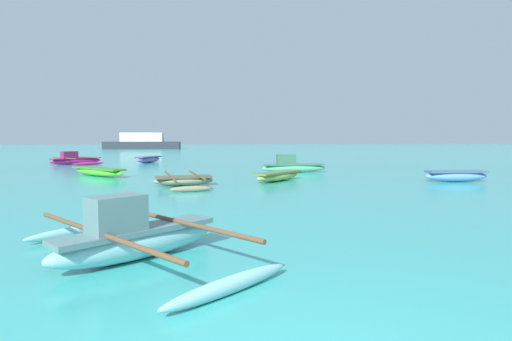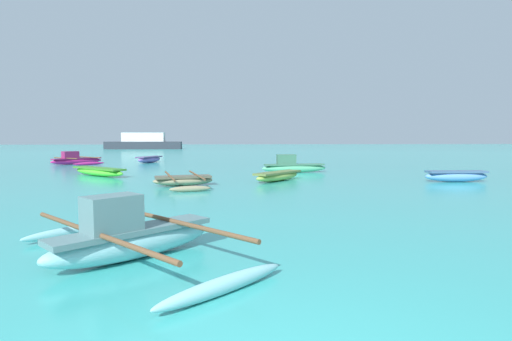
{
  "view_description": "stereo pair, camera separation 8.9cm",
  "coord_description": "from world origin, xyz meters",
  "px_view_note": "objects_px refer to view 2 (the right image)",
  "views": [
    {
      "loc": [
        -0.43,
        -1.89,
        1.76
      ],
      "look_at": [
        1.36,
        16.85,
        0.25
      ],
      "focal_mm": 28.0,
      "sensor_mm": 36.0,
      "label": 1
    },
    {
      "loc": [
        -0.34,
        -1.9,
        1.76
      ],
      "look_at": [
        1.36,
        16.85,
        0.25
      ],
      "focal_mm": 28.0,
      "sensor_mm": 36.0,
      "label": 2
    }
  ],
  "objects_px": {
    "moored_boat_2": "(183,180)",
    "moored_boat_7": "(99,171)",
    "moored_boat_1": "(131,238)",
    "distant_ferry": "(144,142)",
    "moored_boat_5": "(278,176)",
    "moored_boat_3": "(149,159)",
    "moored_boat_0": "(293,166)",
    "moored_boat_6": "(456,176)",
    "moored_boat_4": "(76,160)"
  },
  "relations": [
    {
      "from": "moored_boat_3",
      "to": "distant_ferry",
      "type": "xyz_separation_m",
      "value": [
        -7.56,
        38.77,
        0.86
      ]
    },
    {
      "from": "moored_boat_0",
      "to": "moored_boat_2",
      "type": "relative_size",
      "value": 0.86
    },
    {
      "from": "moored_boat_1",
      "to": "moored_boat_3",
      "type": "height_order",
      "value": "moored_boat_1"
    },
    {
      "from": "distant_ferry",
      "to": "moored_boat_6",
      "type": "bearing_deg",
      "value": -67.21
    },
    {
      "from": "moored_boat_0",
      "to": "moored_boat_6",
      "type": "bearing_deg",
      "value": -45.71
    },
    {
      "from": "moored_boat_7",
      "to": "moored_boat_0",
      "type": "bearing_deg",
      "value": 49.86
    },
    {
      "from": "moored_boat_0",
      "to": "moored_boat_3",
      "type": "height_order",
      "value": "moored_boat_0"
    },
    {
      "from": "moored_boat_2",
      "to": "moored_boat_6",
      "type": "bearing_deg",
      "value": -10.43
    },
    {
      "from": "moored_boat_4",
      "to": "moored_boat_7",
      "type": "xyz_separation_m",
      "value": [
        4.15,
        -9.01,
        -0.07
      ]
    },
    {
      "from": "moored_boat_1",
      "to": "moored_boat_3",
      "type": "xyz_separation_m",
      "value": [
        -3.83,
        23.79,
        -0.06
      ]
    },
    {
      "from": "moored_boat_0",
      "to": "moored_boat_7",
      "type": "distance_m",
      "value": 9.52
    },
    {
      "from": "distant_ferry",
      "to": "moored_boat_5",
      "type": "bearing_deg",
      "value": -73.81
    },
    {
      "from": "moored_boat_4",
      "to": "moored_boat_6",
      "type": "xyz_separation_m",
      "value": [
        19.45,
        -13.0,
        -0.04
      ]
    },
    {
      "from": "moored_boat_1",
      "to": "moored_boat_2",
      "type": "bearing_deg",
      "value": 48.96
    },
    {
      "from": "moored_boat_1",
      "to": "distant_ferry",
      "type": "bearing_deg",
      "value": 58.84
    },
    {
      "from": "moored_boat_1",
      "to": "moored_boat_6",
      "type": "xyz_separation_m",
      "value": [
        10.9,
        9.5,
        -0.06
      ]
    },
    {
      "from": "moored_boat_5",
      "to": "moored_boat_2",
      "type": "bearing_deg",
      "value": 151.27
    },
    {
      "from": "moored_boat_3",
      "to": "moored_boat_7",
      "type": "distance_m",
      "value": 10.32
    },
    {
      "from": "moored_boat_7",
      "to": "moored_boat_5",
      "type": "bearing_deg",
      "value": 23.85
    },
    {
      "from": "moored_boat_7",
      "to": "distant_ferry",
      "type": "distance_m",
      "value": 49.58
    },
    {
      "from": "moored_boat_0",
      "to": "moored_boat_4",
      "type": "relative_size",
      "value": 0.89
    },
    {
      "from": "moored_boat_0",
      "to": "moored_boat_2",
      "type": "xyz_separation_m",
      "value": [
        -5.13,
        -5.31,
        -0.13
      ]
    },
    {
      "from": "moored_boat_3",
      "to": "moored_boat_6",
      "type": "bearing_deg",
      "value": -111.47
    },
    {
      "from": "moored_boat_3",
      "to": "moored_boat_5",
      "type": "relative_size",
      "value": 1.05
    },
    {
      "from": "moored_boat_1",
      "to": "moored_boat_5",
      "type": "bearing_deg",
      "value": 29.11
    },
    {
      "from": "moored_boat_6",
      "to": "moored_boat_5",
      "type": "bearing_deg",
      "value": 174.45
    },
    {
      "from": "moored_boat_5",
      "to": "moored_boat_6",
      "type": "bearing_deg",
      "value": -56.62
    },
    {
      "from": "moored_boat_6",
      "to": "moored_boat_3",
      "type": "bearing_deg",
      "value": 138.42
    },
    {
      "from": "moored_boat_2",
      "to": "moored_boat_7",
      "type": "xyz_separation_m",
      "value": [
        -4.34,
        4.32,
        0.02
      ]
    },
    {
      "from": "moored_boat_1",
      "to": "moored_boat_6",
      "type": "distance_m",
      "value": 14.46
    },
    {
      "from": "moored_boat_3",
      "to": "moored_boat_5",
      "type": "bearing_deg",
      "value": -127.73
    },
    {
      "from": "moored_boat_3",
      "to": "moored_boat_5",
      "type": "distance_m",
      "value": 15.26
    },
    {
      "from": "moored_boat_2",
      "to": "moored_boat_6",
      "type": "xyz_separation_m",
      "value": [
        10.97,
        0.34,
        0.05
      ]
    },
    {
      "from": "moored_boat_5",
      "to": "moored_boat_6",
      "type": "relative_size",
      "value": 1.02
    },
    {
      "from": "moored_boat_4",
      "to": "moored_boat_1",
      "type": "bearing_deg",
      "value": -116.56
    },
    {
      "from": "moored_boat_1",
      "to": "distant_ferry",
      "type": "xyz_separation_m",
      "value": [
        -11.4,
        62.56,
        0.8
      ]
    },
    {
      "from": "moored_boat_3",
      "to": "moored_boat_7",
      "type": "relative_size",
      "value": 0.84
    },
    {
      "from": "moored_boat_5",
      "to": "distant_ferry",
      "type": "distance_m",
      "value": 54.19
    },
    {
      "from": "moored_boat_0",
      "to": "moored_boat_3",
      "type": "distance_m",
      "value": 12.88
    },
    {
      "from": "moored_boat_5",
      "to": "moored_boat_6",
      "type": "distance_m",
      "value": 7.26
    },
    {
      "from": "moored_boat_6",
      "to": "distant_ferry",
      "type": "xyz_separation_m",
      "value": [
        -22.29,
        53.06,
        0.86
      ]
    },
    {
      "from": "moored_boat_0",
      "to": "moored_boat_5",
      "type": "bearing_deg",
      "value": -114.21
    },
    {
      "from": "distant_ferry",
      "to": "moored_boat_4",
      "type": "bearing_deg",
      "value": -85.94
    },
    {
      "from": "moored_boat_1",
      "to": "moored_boat_7",
      "type": "bearing_deg",
      "value": 66.61
    },
    {
      "from": "moored_boat_3",
      "to": "moored_boat_2",
      "type": "bearing_deg",
      "value": -142.92
    },
    {
      "from": "moored_boat_3",
      "to": "moored_boat_7",
      "type": "bearing_deg",
      "value": -160.55
    },
    {
      "from": "moored_boat_3",
      "to": "moored_boat_1",
      "type": "bearing_deg",
      "value": -148.19
    },
    {
      "from": "moored_boat_4",
      "to": "moored_boat_6",
      "type": "distance_m",
      "value": 23.4
    },
    {
      "from": "moored_boat_6",
      "to": "moored_boat_7",
      "type": "distance_m",
      "value": 15.82
    },
    {
      "from": "moored_boat_3",
      "to": "distant_ferry",
      "type": "bearing_deg",
      "value": 33.69
    }
  ]
}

